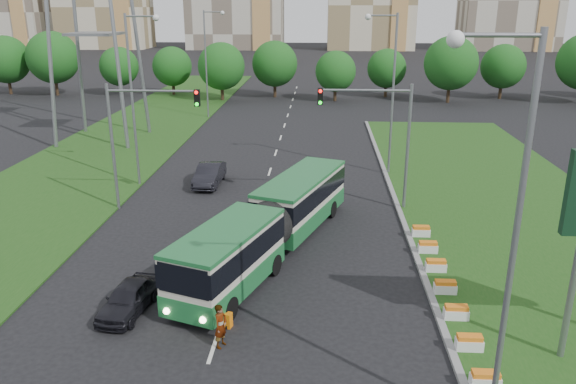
# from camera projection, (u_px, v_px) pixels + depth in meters

# --- Properties ---
(ground) EXTENTS (360.00, 360.00, 0.00)m
(ground) POSITION_uv_depth(u_px,v_px,m) (298.00, 277.00, 27.10)
(ground) COLOR black
(ground) RESTS_ON ground
(grass_median) EXTENTS (14.00, 60.00, 0.15)m
(grass_median) POSITION_uv_depth(u_px,v_px,m) (518.00, 221.00, 33.92)
(grass_median) COLOR #1B4614
(grass_median) RESTS_ON ground
(median_kerb) EXTENTS (0.30, 60.00, 0.18)m
(median_kerb) POSITION_uv_depth(u_px,v_px,m) (402.00, 219.00, 34.31)
(median_kerb) COLOR gray
(median_kerb) RESTS_ON ground
(left_verge) EXTENTS (12.00, 110.00, 0.10)m
(left_verge) POSITION_uv_depth(u_px,v_px,m) (115.00, 147.00, 51.77)
(left_verge) COLOR #1B4614
(left_verge) RESTS_ON ground
(lane_markings) EXTENTS (0.20, 100.00, 0.01)m
(lane_markings) POSITION_uv_depth(u_px,v_px,m) (272.00, 165.00, 46.21)
(lane_markings) COLOR silver
(lane_markings) RESTS_ON ground
(flower_planters) EXTENTS (1.10, 13.70, 0.60)m
(flower_planters) POSITION_uv_depth(u_px,v_px,m) (445.00, 287.00, 25.26)
(flower_planters) COLOR white
(flower_planters) RESTS_ON grass_median
(traffic_mast_median) EXTENTS (5.76, 0.32, 8.00)m
(traffic_mast_median) POSITION_uv_depth(u_px,v_px,m) (383.00, 127.00, 34.61)
(traffic_mast_median) COLOR gray
(traffic_mast_median) RESTS_ON ground
(traffic_mast_left) EXTENTS (5.76, 0.32, 8.00)m
(traffic_mast_left) POSITION_uv_depth(u_px,v_px,m) (136.00, 127.00, 34.51)
(traffic_mast_left) COLOR gray
(traffic_mast_left) RESTS_ON ground
(street_lamps) EXTENTS (36.00, 60.00, 12.00)m
(street_lamps) POSITION_uv_depth(u_px,v_px,m) (257.00, 115.00, 34.84)
(street_lamps) COLOR gray
(street_lamps) RESTS_ON ground
(tree_line) EXTENTS (120.00, 8.00, 9.00)m
(tree_line) POSITION_uv_depth(u_px,v_px,m) (388.00, 66.00, 77.20)
(tree_line) COLOR #155117
(tree_line) RESTS_ON ground
(articulated_bus) EXTENTS (2.58, 16.58, 2.73)m
(articulated_bus) POSITION_uv_depth(u_px,v_px,m) (267.00, 223.00, 29.35)
(articulated_bus) COLOR beige
(articulated_bus) RESTS_ON ground
(car_left_near) EXTENTS (2.04, 4.02, 1.31)m
(car_left_near) POSITION_uv_depth(u_px,v_px,m) (128.00, 298.00, 23.86)
(car_left_near) COLOR black
(car_left_near) RESTS_ON ground
(car_left_far) EXTENTS (1.76, 4.72, 1.54)m
(car_left_far) POSITION_uv_depth(u_px,v_px,m) (209.00, 174.00, 40.89)
(car_left_far) COLOR black
(car_left_far) RESTS_ON ground
(pedestrian) EXTENTS (0.65, 0.76, 1.78)m
(pedestrian) POSITION_uv_depth(u_px,v_px,m) (221.00, 326.00, 21.35)
(pedestrian) COLOR gray
(pedestrian) RESTS_ON ground
(shopping_trolley) EXTENTS (0.37, 0.39, 0.64)m
(shopping_trolley) POSITION_uv_depth(u_px,v_px,m) (227.00, 320.00, 22.82)
(shopping_trolley) COLOR orange
(shopping_trolley) RESTS_ON ground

